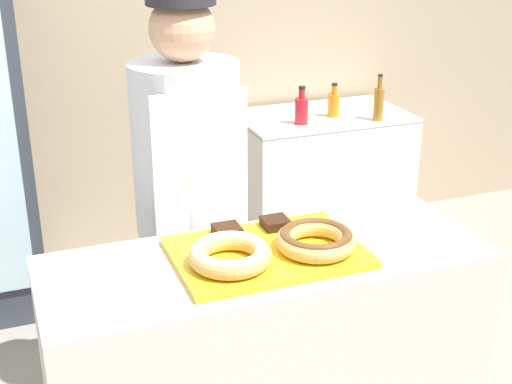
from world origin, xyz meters
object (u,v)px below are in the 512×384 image
object	(u,v)px
brownie_back_left	(227,231)
brownie_back_right	(276,223)
serving_tray	(267,252)
donut_light_glaze	(230,254)
baker_person	(189,210)
bottle_orange	(334,104)
donut_chocolate_glaze	(316,239)
bottle_amber	(379,103)
bottle_red	(302,110)
chest_freezer	(320,181)

from	to	relation	value
brownie_back_left	brownie_back_right	world-z (taller)	same
brownie_back_left	brownie_back_right	bearing A→B (deg)	0.00
serving_tray	donut_light_glaze	xyz separation A→B (m)	(-0.14, -0.06, 0.05)
donut_light_glaze	baker_person	size ratio (longest dim) A/B	0.15
serving_tray	brownie_back_right	xyz separation A→B (m)	(0.09, 0.14, 0.03)
bottle_orange	serving_tray	bearing A→B (deg)	-122.63
donut_chocolate_glaze	bottle_orange	distance (m)	1.99
bottle_amber	bottle_red	bearing A→B (deg)	168.60
bottle_red	donut_light_glaze	bearing A→B (deg)	-120.57
brownie_back_right	bottle_orange	distance (m)	1.85
brownie_back_left	baker_person	size ratio (longest dim) A/B	0.05
bottle_amber	bottle_orange	world-z (taller)	bottle_amber
bottle_orange	chest_freezer	bearing A→B (deg)	119.30
bottle_red	donut_chocolate_glaze	bearing A→B (deg)	-112.86
brownie_back_left	brownie_back_right	xyz separation A→B (m)	(0.17, 0.00, 0.00)
donut_light_glaze	baker_person	distance (m)	0.58
donut_chocolate_glaze	baker_person	size ratio (longest dim) A/B	0.15
brownie_back_left	bottle_orange	distance (m)	1.95
baker_person	chest_freezer	distance (m)	1.77
chest_freezer	bottle_amber	size ratio (longest dim) A/B	3.74
donut_light_glaze	brownie_back_right	bearing A→B (deg)	40.74
chest_freezer	baker_person	bearing A→B (deg)	-132.97
serving_tray	bottle_red	size ratio (longest dim) A/B	2.76
brownie_back_left	baker_person	distance (m)	0.38
donut_light_glaze	baker_person	xyz separation A→B (m)	(0.03, 0.57, -0.09)
serving_tray	bottle_red	xyz separation A→B (m)	(0.85, 1.62, -0.04)
serving_tray	bottle_red	distance (m)	1.83
donut_chocolate_glaze	brownie_back_left	world-z (taller)	donut_chocolate_glaze
brownie_back_right	chest_freezer	bearing A→B (deg)	59.25
donut_light_glaze	donut_chocolate_glaze	distance (m)	0.28
serving_tray	baker_person	bearing A→B (deg)	102.10
brownie_back_right	brownie_back_left	bearing A→B (deg)	180.00
bottle_red	chest_freezer	bearing A→B (deg)	34.38
donut_light_glaze	chest_freezer	xyz separation A→B (m)	(1.19, 1.82, -0.59)
donut_chocolate_glaze	bottle_red	bearing A→B (deg)	67.14
serving_tray	brownie_back_left	xyz separation A→B (m)	(-0.09, 0.14, 0.03)
bottle_orange	bottle_red	distance (m)	0.25
brownie_back_right	bottle_orange	bearing A→B (deg)	57.25
brownie_back_right	chest_freezer	world-z (taller)	brownie_back_right
brownie_back_right	bottle_amber	distance (m)	1.84
baker_person	bottle_red	size ratio (longest dim) A/B	8.19
brownie_back_right	donut_light_glaze	bearing A→B (deg)	-139.26
bottle_amber	baker_person	bearing A→B (deg)	-143.83
bottle_amber	bottle_orange	size ratio (longest dim) A/B	1.35
chest_freezer	bottle_amber	xyz separation A→B (m)	(0.24, -0.22, 0.52)
brownie_back_left	bottle_red	size ratio (longest dim) A/B	0.40
donut_light_glaze	bottle_red	bearing A→B (deg)	59.43
donut_chocolate_glaze	serving_tray	bearing A→B (deg)	158.80
donut_chocolate_glaze	bottle_red	size ratio (longest dim) A/B	1.19
brownie_back_right	baker_person	size ratio (longest dim) A/B	0.05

